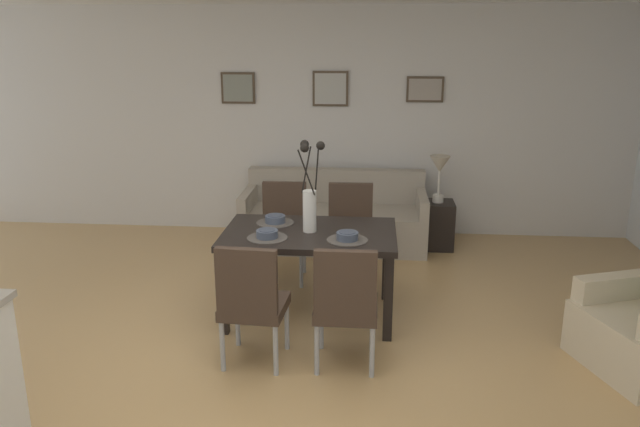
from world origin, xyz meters
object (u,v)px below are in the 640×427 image
object	(u,v)px
dining_table	(310,242)
framed_picture_right	(425,89)
dining_chair_far_right	(350,228)
table_lamp	(440,168)
framed_picture_left	(238,88)
bowl_near_right	(275,218)
sofa	(334,220)
bowl_far_left	(347,235)
framed_picture_center	(330,89)
dining_chair_near_left	(252,299)
dining_chair_near_right	(284,226)
side_table	(437,225)
dining_chair_far_left	(346,301)
bowl_near_left	(267,233)
centerpiece_vase	(310,198)

from	to	relation	value
dining_table	framed_picture_right	bearing A→B (deg)	65.65
dining_chair_far_right	table_lamp	distance (m)	1.40
table_lamp	framed_picture_left	distance (m)	2.46
bowl_near_right	sofa	xyz separation A→B (m)	(0.40, 1.65, -0.50)
bowl_near_right	bowl_far_left	bearing A→B (deg)	-32.83
sofa	framed_picture_center	world-z (taller)	framed_picture_center
dining_chair_near_left	framed_picture_left	size ratio (longest dim) A/B	2.37
bowl_near_right	framed_picture_right	size ratio (longest dim) A/B	0.41
dining_chair_near_right	framed_picture_center	bearing A→B (deg)	77.31
side_table	sofa	bearing A→B (deg)	178.93
dining_chair_far_right	dining_chair_near_left	bearing A→B (deg)	-109.95
bowl_far_left	sofa	bearing A→B (deg)	96.36
dining_chair_near_left	side_table	bearing A→B (deg)	60.39
sofa	side_table	xyz separation A→B (m)	(1.13, -0.02, -0.02)
side_table	dining_chair_far_left	bearing A→B (deg)	-108.16
dining_chair_near_left	side_table	distance (m)	3.11
framed_picture_left	bowl_near_right	bearing A→B (deg)	-70.80
dining_chair_near_left	dining_table	bearing A→B (deg)	69.59
sofa	side_table	size ratio (longest dim) A/B	3.86
bowl_near_left	sofa	world-z (taller)	bowl_near_left
table_lamp	framed_picture_center	distance (m)	1.53
dining_chair_far_right	framed_picture_center	bearing A→B (deg)	101.38
dining_chair_far_left	framed_picture_center	bearing A→B (deg)	96.00
side_table	table_lamp	xyz separation A→B (m)	(0.00, 0.00, 0.63)
dining_chair_far_right	bowl_far_left	size ratio (longest dim) A/B	5.41
dining_table	table_lamp	distance (m)	2.21
dining_chair_far_left	dining_chair_far_right	xyz separation A→B (m)	(-0.03, 1.69, 0.00)
centerpiece_vase	sofa	xyz separation A→B (m)	(0.08, 1.86, -0.74)
bowl_near_right	dining_chair_near_right	bearing A→B (deg)	92.09
dining_table	dining_chair_near_left	xyz separation A→B (m)	(-0.32, -0.86, -0.14)
dining_chair_near_right	sofa	bearing A→B (deg)	67.45
dining_chair_near_right	framed_picture_center	xyz separation A→B (m)	(0.34, 1.50, 1.17)
dining_chair_far_left	framed_picture_right	bearing A→B (deg)	77.16
dining_chair_far_right	dining_chair_near_right	bearing A→B (deg)	-179.13
dining_chair_far_right	side_table	world-z (taller)	dining_chair_far_right
bowl_far_left	sofa	size ratio (longest dim) A/B	0.08
sofa	framed_picture_right	size ratio (longest dim) A/B	4.87
centerpiece_vase	bowl_far_left	xyz separation A→B (m)	(0.31, -0.20, -0.24)
sofa	framed_picture_right	bearing A→B (deg)	26.33
centerpiece_vase	bowl_near_left	world-z (taller)	centerpiece_vase
dining_chair_far_left	framed_picture_center	world-z (taller)	framed_picture_center
dining_table	dining_chair_far_left	size ratio (longest dim) A/B	1.52
table_lamp	framed_picture_right	bearing A→B (deg)	106.99
dining_chair_near_right	table_lamp	world-z (taller)	table_lamp
dining_table	sofa	bearing A→B (deg)	87.37
framed_picture_right	side_table	bearing A→B (deg)	-73.01
dining_chair_far_right	framed_picture_left	xyz separation A→B (m)	(-1.36, 1.49, 1.17)
bowl_far_left	framed_picture_right	size ratio (longest dim) A/B	0.41
dining_chair_near_left	centerpiece_vase	distance (m)	1.05
dining_chair_far_right	sofa	size ratio (longest dim) A/B	0.46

